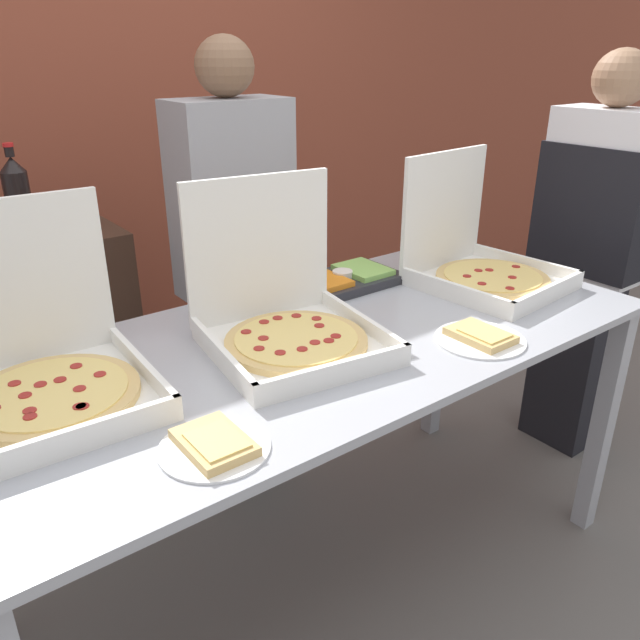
{
  "coord_description": "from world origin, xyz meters",
  "views": [
    {
      "loc": [
        -0.95,
        -1.25,
        1.63
      ],
      "look_at": [
        0.0,
        0.0,
        0.94
      ],
      "focal_mm": 35.0,
      "sensor_mm": 36.0,
      "label": 1
    }
  ],
  "objects_px": {
    "soda_can_colored": "(51,219)",
    "person_server_vest": "(592,243)",
    "pizza_box_near_right": "(43,367)",
    "person_guest_plaid": "(236,274)",
    "pizza_box_far_left": "(480,261)",
    "paper_plate_front_left": "(481,337)",
    "pizza_box_far_right": "(287,318)",
    "soda_bottle": "(17,192)",
    "veggie_tray": "(342,280)",
    "paper_plate_front_center": "(214,444)",
    "soda_can_silver": "(18,204)"
  },
  "relations": [
    {
      "from": "soda_can_colored",
      "to": "person_server_vest",
      "type": "xyz_separation_m",
      "value": [
        1.8,
        -0.9,
        -0.19
      ]
    },
    {
      "from": "pizza_box_near_right",
      "to": "person_guest_plaid",
      "type": "bearing_deg",
      "value": 35.75
    },
    {
      "from": "pizza_box_far_left",
      "to": "paper_plate_front_left",
      "type": "xyz_separation_m",
      "value": [
        -0.36,
        -0.31,
        -0.06
      ]
    },
    {
      "from": "pizza_box_far_right",
      "to": "soda_bottle",
      "type": "relative_size",
      "value": 1.73
    },
    {
      "from": "pizza_box_far_left",
      "to": "pizza_box_far_right",
      "type": "relative_size",
      "value": 0.95
    },
    {
      "from": "pizza_box_far_right",
      "to": "veggie_tray",
      "type": "bearing_deg",
      "value": 40.58
    },
    {
      "from": "pizza_box_far_left",
      "to": "person_guest_plaid",
      "type": "bearing_deg",
      "value": 127.68
    },
    {
      "from": "pizza_box_far_left",
      "to": "soda_can_colored",
      "type": "distance_m",
      "value": 1.44
    },
    {
      "from": "pizza_box_far_right",
      "to": "paper_plate_front_center",
      "type": "height_order",
      "value": "pizza_box_far_right"
    },
    {
      "from": "soda_can_silver",
      "to": "soda_can_colored",
      "type": "height_order",
      "value": "same"
    },
    {
      "from": "pizza_box_near_right",
      "to": "soda_can_silver",
      "type": "distance_m",
      "value": 1.11
    },
    {
      "from": "veggie_tray",
      "to": "pizza_box_far_right",
      "type": "bearing_deg",
      "value": -147.68
    },
    {
      "from": "paper_plate_front_center",
      "to": "veggie_tray",
      "type": "xyz_separation_m",
      "value": [
        0.79,
        0.57,
        0.01
      ]
    },
    {
      "from": "pizza_box_near_right",
      "to": "soda_can_silver",
      "type": "height_order",
      "value": "pizza_box_near_right"
    },
    {
      "from": "pizza_box_near_right",
      "to": "paper_plate_front_center",
      "type": "height_order",
      "value": "pizza_box_near_right"
    },
    {
      "from": "soda_can_silver",
      "to": "person_guest_plaid",
      "type": "bearing_deg",
      "value": -43.77
    },
    {
      "from": "paper_plate_front_center",
      "to": "soda_can_colored",
      "type": "distance_m",
      "value": 1.22
    },
    {
      "from": "paper_plate_front_center",
      "to": "pizza_box_near_right",
      "type": "bearing_deg",
      "value": 116.31
    },
    {
      "from": "paper_plate_front_left",
      "to": "pizza_box_far_left",
      "type": "bearing_deg",
      "value": 40.42
    },
    {
      "from": "person_server_vest",
      "to": "soda_can_colored",
      "type": "bearing_deg",
      "value": 63.36
    },
    {
      "from": "paper_plate_front_left",
      "to": "paper_plate_front_center",
      "type": "xyz_separation_m",
      "value": [
        -0.83,
        -0.01,
        0.0
      ]
    },
    {
      "from": "soda_can_colored",
      "to": "person_server_vest",
      "type": "bearing_deg",
      "value": -26.64
    },
    {
      "from": "soda_bottle",
      "to": "person_server_vest",
      "type": "height_order",
      "value": "person_server_vest"
    },
    {
      "from": "person_server_vest",
      "to": "soda_bottle",
      "type": "bearing_deg",
      "value": 59.45
    },
    {
      "from": "paper_plate_front_left",
      "to": "person_guest_plaid",
      "type": "distance_m",
      "value": 0.97
    },
    {
      "from": "pizza_box_near_right",
      "to": "soda_can_colored",
      "type": "distance_m",
      "value": 0.84
    },
    {
      "from": "soda_bottle",
      "to": "person_guest_plaid",
      "type": "distance_m",
      "value": 0.8
    },
    {
      "from": "soda_bottle",
      "to": "paper_plate_front_center",
      "type": "bearing_deg",
      "value": -90.26
    },
    {
      "from": "paper_plate_front_center",
      "to": "person_guest_plaid",
      "type": "xyz_separation_m",
      "value": [
        0.6,
        0.95,
        -0.03
      ]
    },
    {
      "from": "veggie_tray",
      "to": "person_server_vest",
      "type": "bearing_deg",
      "value": -14.41
    },
    {
      "from": "pizza_box_far_right",
      "to": "person_guest_plaid",
      "type": "height_order",
      "value": "person_guest_plaid"
    },
    {
      "from": "pizza_box_near_right",
      "to": "soda_can_colored",
      "type": "bearing_deg",
      "value": 74.09
    },
    {
      "from": "pizza_box_far_right",
      "to": "soda_can_silver",
      "type": "bearing_deg",
      "value": 115.53
    },
    {
      "from": "paper_plate_front_center",
      "to": "veggie_tray",
      "type": "relative_size",
      "value": 0.57
    },
    {
      "from": "veggie_tray",
      "to": "person_guest_plaid",
      "type": "relative_size",
      "value": 0.24
    },
    {
      "from": "pizza_box_far_right",
      "to": "person_server_vest",
      "type": "distance_m",
      "value": 1.46
    },
    {
      "from": "soda_can_silver",
      "to": "pizza_box_near_right",
      "type": "bearing_deg",
      "value": -102.04
    },
    {
      "from": "paper_plate_front_left",
      "to": "soda_bottle",
      "type": "height_order",
      "value": "soda_bottle"
    },
    {
      "from": "pizza_box_far_left",
      "to": "person_guest_plaid",
      "type": "xyz_separation_m",
      "value": [
        -0.58,
        0.63,
        -0.1
      ]
    },
    {
      "from": "pizza_box_far_left",
      "to": "paper_plate_front_center",
      "type": "relative_size",
      "value": 2.1
    },
    {
      "from": "pizza_box_near_right",
      "to": "veggie_tray",
      "type": "relative_size",
      "value": 1.16
    },
    {
      "from": "veggie_tray",
      "to": "pizza_box_far_left",
      "type": "bearing_deg",
      "value": -33.17
    },
    {
      "from": "pizza_box_far_right",
      "to": "paper_plate_front_center",
      "type": "relative_size",
      "value": 2.21
    },
    {
      "from": "paper_plate_front_center",
      "to": "pizza_box_far_right",
      "type": "bearing_deg",
      "value": 38.68
    },
    {
      "from": "pizza_box_far_left",
      "to": "paper_plate_front_left",
      "type": "relative_size",
      "value": 1.92
    },
    {
      "from": "pizza_box_far_left",
      "to": "soda_bottle",
      "type": "height_order",
      "value": "soda_bottle"
    },
    {
      "from": "pizza_box_far_left",
      "to": "person_server_vest",
      "type": "bearing_deg",
      "value": -6.47
    },
    {
      "from": "pizza_box_near_right",
      "to": "soda_can_colored",
      "type": "height_order",
      "value": "pizza_box_near_right"
    },
    {
      "from": "paper_plate_front_center",
      "to": "person_server_vest",
      "type": "xyz_separation_m",
      "value": [
        1.86,
        0.3,
        0.01
      ]
    },
    {
      "from": "paper_plate_front_left",
      "to": "soda_can_colored",
      "type": "relative_size",
      "value": 2.0
    }
  ]
}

